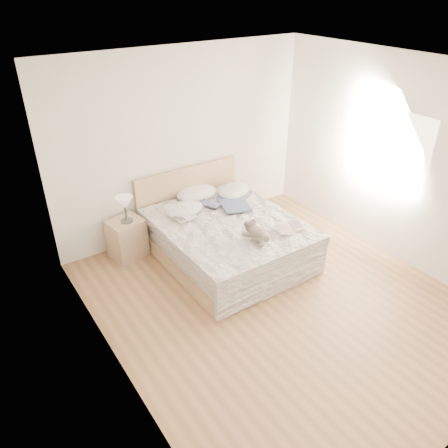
{
  "coord_description": "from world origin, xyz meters",
  "views": [
    {
      "loc": [
        -2.89,
        -3.07,
        3.49
      ],
      "look_at": [
        -0.11,
        1.05,
        0.62
      ],
      "focal_mm": 35.0,
      "sensor_mm": 36.0,
      "label": 1
    }
  ],
  "objects_px": {
    "childrens_book": "(290,228)",
    "teddy_bear": "(257,238)",
    "photo_book": "(184,218)",
    "table_lamp": "(125,204)",
    "nightstand": "(127,238)",
    "bed": "(225,237)"
  },
  "relations": [
    {
      "from": "childrens_book",
      "to": "teddy_bear",
      "type": "distance_m",
      "value": 0.53
    },
    {
      "from": "bed",
      "to": "teddy_bear",
      "type": "height_order",
      "value": "bed"
    },
    {
      "from": "table_lamp",
      "to": "childrens_book",
      "type": "bearing_deg",
      "value": -41.72
    },
    {
      "from": "nightstand",
      "to": "table_lamp",
      "type": "relative_size",
      "value": 1.52
    },
    {
      "from": "bed",
      "to": "nightstand",
      "type": "relative_size",
      "value": 3.83
    },
    {
      "from": "teddy_bear",
      "to": "childrens_book",
      "type": "bearing_deg",
      "value": 0.21
    },
    {
      "from": "photo_book",
      "to": "childrens_book",
      "type": "bearing_deg",
      "value": -53.85
    },
    {
      "from": "table_lamp",
      "to": "teddy_bear",
      "type": "xyz_separation_m",
      "value": [
        1.1,
        -1.44,
        -0.17
      ]
    },
    {
      "from": "nightstand",
      "to": "table_lamp",
      "type": "height_order",
      "value": "table_lamp"
    },
    {
      "from": "teddy_bear",
      "to": "bed",
      "type": "bearing_deg",
      "value": 92.06
    },
    {
      "from": "table_lamp",
      "to": "photo_book",
      "type": "height_order",
      "value": "table_lamp"
    },
    {
      "from": "table_lamp",
      "to": "teddy_bear",
      "type": "relative_size",
      "value": 1.07
    },
    {
      "from": "bed",
      "to": "nightstand",
      "type": "bearing_deg",
      "value": 145.36
    },
    {
      "from": "childrens_book",
      "to": "teddy_bear",
      "type": "xyz_separation_m",
      "value": [
        -0.53,
        0.02,
        0.02
      ]
    },
    {
      "from": "teddy_bear",
      "to": "photo_book",
      "type": "bearing_deg",
      "value": 117.53
    },
    {
      "from": "photo_book",
      "to": "table_lamp",
      "type": "bearing_deg",
      "value": 134.95
    },
    {
      "from": "bed",
      "to": "teddy_bear",
      "type": "xyz_separation_m",
      "value": [
        0.0,
        -0.7,
        0.34
      ]
    },
    {
      "from": "bed",
      "to": "photo_book",
      "type": "height_order",
      "value": "bed"
    },
    {
      "from": "photo_book",
      "to": "teddy_bear",
      "type": "xyz_separation_m",
      "value": [
        0.47,
        -0.98,
        0.02
      ]
    },
    {
      "from": "teddy_bear",
      "to": "table_lamp",
      "type": "bearing_deg",
      "value": 129.42
    },
    {
      "from": "bed",
      "to": "teddy_bear",
      "type": "relative_size",
      "value": 6.26
    },
    {
      "from": "nightstand",
      "to": "teddy_bear",
      "type": "height_order",
      "value": "teddy_bear"
    }
  ]
}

